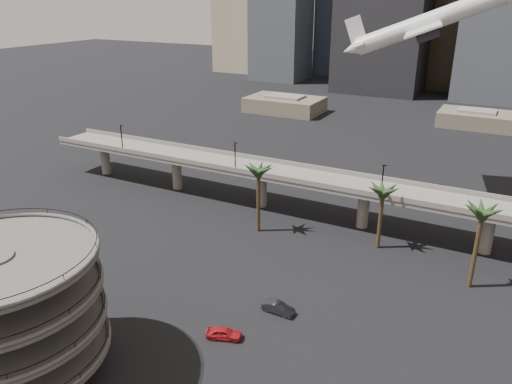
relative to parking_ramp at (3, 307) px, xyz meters
The scene contains 7 objects.
parking_ramp is the anchor object (origin of this frame).
overpass 60.46m from the parking_ramp, 77.57° to the left, with size 130.00×9.30×14.70m.
palm_trees 55.67m from the parking_ramp, 60.95° to the left, with size 42.40×10.40×14.00m.
low_buildings 147.81m from the parking_ramp, 82.26° to the left, with size 135.00×27.50×6.80m.
airborne_jet 86.15m from the parking_ramp, 69.52° to the left, with size 32.95×30.15×15.39m.
car_a 26.62m from the parking_ramp, 44.38° to the left, with size 1.90×4.72×1.61m, color #B31921.
car_b 35.06m from the parking_ramp, 50.06° to the left, with size 1.67×4.79×1.58m, color black.
Camera 1 is at (33.85, -32.15, 42.31)m, focal length 35.00 mm.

